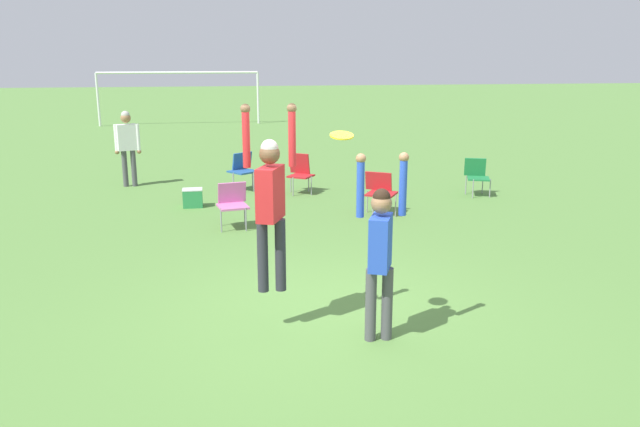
% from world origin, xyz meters
% --- Properties ---
extents(ground_plane, '(120.00, 120.00, 0.00)m').
position_xyz_m(ground_plane, '(0.00, 0.00, 0.00)').
color(ground_plane, '#56843D').
extents(person_jumping, '(0.59, 0.48, 2.06)m').
position_xyz_m(person_jumping, '(-0.59, -0.24, 1.54)').
color(person_jumping, '#2D2D38').
rests_on(person_jumping, ground_plane).
extents(person_defending, '(0.55, 0.45, 2.04)m').
position_xyz_m(person_defending, '(0.51, -0.71, 1.08)').
color(person_defending, '#4C4C51').
rests_on(person_defending, ground_plane).
extents(frisbee, '(0.24, 0.24, 0.07)m').
position_xyz_m(frisbee, '(0.12, -0.59, 2.21)').
color(frisbee, yellow).
extents(camping_chair_0, '(0.72, 0.79, 0.80)m').
position_xyz_m(camping_chair_0, '(1.99, 4.73, 0.48)').
color(camping_chair_0, gray).
rests_on(camping_chair_0, ground_plane).
extents(camping_chair_1, '(0.67, 0.74, 0.88)m').
position_xyz_m(camping_chair_1, '(0.71, 6.88, 0.51)').
color(camping_chair_1, gray).
rests_on(camping_chair_1, ground_plane).
extents(camping_chair_2, '(0.59, 0.62, 0.80)m').
position_xyz_m(camping_chair_2, '(-0.88, 4.18, 0.48)').
color(camping_chair_2, gray).
rests_on(camping_chair_2, ground_plane).
extents(camping_chair_3, '(0.75, 0.83, 0.84)m').
position_xyz_m(camping_chair_3, '(-0.54, 7.50, 0.50)').
color(camping_chair_3, gray).
rests_on(camping_chair_3, ground_plane).
extents(camping_chair_4, '(0.59, 0.64, 0.81)m').
position_xyz_m(camping_chair_4, '(4.52, 5.99, 0.47)').
color(camping_chair_4, gray).
rests_on(camping_chair_4, ground_plane).
extents(person_spectator_near, '(0.60, 0.34, 1.77)m').
position_xyz_m(person_spectator_near, '(-3.16, 8.28, 1.07)').
color(person_spectator_near, '#4C4C51').
rests_on(person_spectator_near, ground_plane).
extents(cooler_box, '(0.40, 0.30, 0.38)m').
position_xyz_m(cooler_box, '(-1.64, 5.89, 0.19)').
color(cooler_box, '#2D8C4C').
rests_on(cooler_box, ground_plane).
extents(soccer_goal, '(7.10, 0.10, 2.35)m').
position_xyz_m(soccer_goal, '(-2.61, 22.14, 1.84)').
color(soccer_goal, white).
rests_on(soccer_goal, ground_plane).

